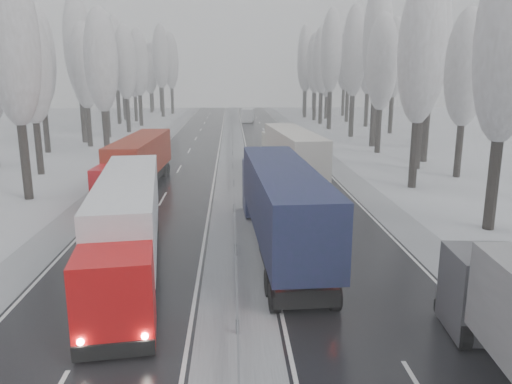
{
  "coord_description": "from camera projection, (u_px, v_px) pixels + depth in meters",
  "views": [
    {
      "loc": [
        -0.13,
        -11.96,
        8.9
      ],
      "look_at": [
        1.27,
        16.57,
        2.2
      ],
      "focal_mm": 35.0,
      "sensor_mm": 36.0,
      "label": 1
    }
  ],
  "objects": [
    {
      "name": "tree_79",
      "position": [
        151.0,
        67.0,
        126.19
      ],
      "size": [
        3.6,
        3.6,
        17.07
      ],
      "color": "black",
      "rests_on": "ground"
    },
    {
      "name": "tree_78",
      "position": [
        159.0,
        60.0,
        122.07
      ],
      "size": [
        3.6,
        3.6,
        19.55
      ],
      "color": "black",
      "rests_on": "ground"
    },
    {
      "name": "tree_71",
      "position": [
        115.0,
        54.0,
        90.66
      ],
      "size": [
        3.6,
        3.6,
        19.61
      ],
      "color": "black",
      "rests_on": "ground"
    },
    {
      "name": "tree_36",
      "position": [
        305.0,
        57.0,
        114.73
      ],
      "size": [
        3.6,
        3.6,
        20.23
      ],
      "color": "black",
      "rests_on": "ground"
    },
    {
      "name": "tree_37",
      "position": [
        331.0,
        68.0,
        119.52
      ],
      "size": [
        3.6,
        3.6,
        16.37
      ],
      "color": "black",
      "rests_on": "ground"
    },
    {
      "name": "tree_22",
      "position": [
        382.0,
        63.0,
        56.48
      ],
      "size": [
        3.6,
        3.6,
        15.86
      ],
      "color": "black",
      "rests_on": "ground"
    },
    {
      "name": "median_slush",
      "position": [
        234.0,
        181.0,
        42.83
      ],
      "size": [
        3.0,
        200.0,
        0.04
      ],
      "primitive_type": "cube",
      "color": "#ABAFB4",
      "rests_on": "ground"
    },
    {
      "name": "box_truck_distant",
      "position": [
        248.0,
        115.0,
        96.94
      ],
      "size": [
        2.85,
        7.17,
        2.61
      ],
      "rotation": [
        0.0,
        0.0,
        -0.1
      ],
      "color": "silver",
      "rests_on": "ground"
    },
    {
      "name": "tree_25",
      "position": [
        420.0,
        47.0,
        65.49
      ],
      "size": [
        3.6,
        3.6,
        19.44
      ],
      "color": "black",
      "rests_on": "ground"
    },
    {
      "name": "truck_red_red",
      "position": [
        138.0,
        161.0,
        38.6
      ],
      "size": [
        3.28,
        16.19,
        4.13
      ],
      "rotation": [
        0.0,
        0.0,
        -0.05
      ],
      "color": "red",
      "rests_on": "ground"
    },
    {
      "name": "tree_69",
      "position": [
        99.0,
        53.0,
        80.88
      ],
      "size": [
        3.6,
        3.6,
        19.35
      ],
      "color": "black",
      "rests_on": "ground"
    },
    {
      "name": "median_guardrail",
      "position": [
        233.0,
        175.0,
        42.69
      ],
      "size": [
        0.12,
        200.0,
        0.76
      ],
      "color": "slate",
      "rests_on": "ground"
    },
    {
      "name": "tree_20",
      "position": [
        424.0,
        61.0,
        46.4
      ],
      "size": [
        3.6,
        3.6,
        15.71
      ],
      "color": "black",
      "rests_on": "ground"
    },
    {
      "name": "tree_18",
      "position": [
        422.0,
        51.0,
        38.2
      ],
      "size": [
        3.6,
        3.6,
        16.58
      ],
      "color": "black",
      "rests_on": "ground"
    },
    {
      "name": "tree_16",
      "position": [
        509.0,
        42.0,
        27.18
      ],
      "size": [
        3.6,
        3.6,
        16.53
      ],
      "color": "black",
      "rests_on": "ground"
    },
    {
      "name": "tree_58",
      "position": [
        13.0,
        42.0,
        34.29
      ],
      "size": [
        3.6,
        3.6,
        17.21
      ],
      "color": "black",
      "rests_on": "ground"
    },
    {
      "name": "tree_35",
      "position": [
        345.0,
        62.0,
        109.72
      ],
      "size": [
        3.6,
        3.6,
        18.25
      ],
      "color": "black",
      "rests_on": "ground"
    },
    {
      "name": "tree_60",
      "position": [
        31.0,
        67.0,
        43.88
      ],
      "size": [
        3.6,
        3.6,
        14.84
      ],
      "color": "black",
      "rests_on": "ground"
    },
    {
      "name": "tree_73",
      "position": [
        123.0,
        64.0,
        100.06
      ],
      "size": [
        3.6,
        3.6,
        17.22
      ],
      "color": "black",
      "rests_on": "ground"
    },
    {
      "name": "tree_67",
      "position": [
        101.0,
        61.0,
        74.72
      ],
      "size": [
        3.6,
        3.6,
        17.09
      ],
      "color": "black",
      "rests_on": "ground"
    },
    {
      "name": "tree_68",
      "position": [
        125.0,
        63.0,
        77.62
      ],
      "size": [
        3.6,
        3.6,
        16.65
      ],
      "color": "black",
      "rests_on": "ground"
    },
    {
      "name": "carriageway_right",
      "position": [
        294.0,
        181.0,
        43.09
      ],
      "size": [
        7.5,
        200.0,
        0.03
      ],
      "primitive_type": "cube",
      "color": "black",
      "rests_on": "ground"
    },
    {
      "name": "truck_cream_box",
      "position": [
        291.0,
        151.0,
        43.02
      ],
      "size": [
        4.12,
        17.2,
        4.38
      ],
      "rotation": [
        0.0,
        0.0,
        0.09
      ],
      "color": "beige",
      "rests_on": "ground"
    },
    {
      "name": "tree_19",
      "position": [
        466.0,
        69.0,
        42.65
      ],
      "size": [
        3.6,
        3.6,
        14.57
      ],
      "color": "black",
      "rests_on": "ground"
    },
    {
      "name": "tree_62",
      "position": [
        101.0,
        61.0,
        53.15
      ],
      "size": [
        3.6,
        3.6,
        16.04
      ],
      "color": "black",
      "rests_on": "ground"
    },
    {
      "name": "tree_75",
      "position": [
        122.0,
        61.0,
        110.24
      ],
      "size": [
        3.6,
        3.6,
        18.6
      ],
      "color": "black",
      "rests_on": "ground"
    },
    {
      "name": "tree_63",
      "position": [
        39.0,
        57.0,
        56.54
      ],
      "size": [
        3.6,
        3.6,
        16.88
      ],
      "color": "black",
      "rests_on": "ground"
    },
    {
      "name": "tree_34",
      "position": [
        306.0,
        63.0,
        105.48
      ],
      "size": [
        3.6,
        3.6,
        17.63
      ],
      "color": "black",
      "rests_on": "ground"
    },
    {
      "name": "truck_red_white",
      "position": [
        127.0,
        219.0,
        22.93
      ],
      "size": [
        4.69,
        16.52,
        4.2
      ],
      "rotation": [
        0.0,
        0.0,
        0.13
      ],
      "color": "red",
      "rests_on": "ground"
    },
    {
      "name": "tree_28",
      "position": [
        331.0,
        52.0,
        81.53
      ],
      "size": [
        3.6,
        3.6,
        19.62
      ],
      "color": "black",
      "rests_on": "ground"
    },
    {
      "name": "tree_39",
      "position": [
        314.0,
        69.0,
        129.7
      ],
      "size": [
        3.6,
        3.6,
        16.19
      ],
      "color": "black",
      "rests_on": "ground"
    },
    {
      "name": "tree_77",
      "position": [
        150.0,
        74.0,
        120.21
      ],
      "size": [
        3.6,
        3.6,
        14.32
      ],
      "color": "black",
      "rests_on": "ground"
    },
    {
      "name": "tree_70",
      "position": [
        138.0,
        63.0,
        87.37
      ],
      "size": [
        3.6,
        3.6,
        17.09
      ],
      "color": "black",
      "rests_on": "ground"
    },
    {
      "name": "tree_23",
      "position": [
        422.0,
        76.0,
        61.01
      ],
      "size": [
        3.6,
        3.6,
        13.55
      ],
      "color": "black",
      "rests_on": "ground"
    },
    {
      "name": "tree_33",
      "position": [
        327.0,
        73.0,
        103.13
      ],
      "size": [
        3.6,
        3.6,
        14.33
      ],
      "color": "black",
      "rests_on": "ground"
    },
    {
      "name": "tree_27",
      "position": [
        394.0,
        59.0,
        75.72
      ],
      "size": [
        3.6,
        3.6,
        17.62
      ],
      "color": "black",
      "rests_on": "ground"
    },
    {
      "name": "tree_66",
      "position": [
        105.0,
        68.0,
        71.17
      ],
      "size": [
        3.6,
        3.6,
        15.23
      ],
      "color": "black",
      "rests_on": "ground"
    },
    {
      "name": "tree_24",
      "position": [
        377.0,
        39.0,
        61.12
      ],
      "size": [
        3.6,
        3.6,
        20.49
      ],
      "color": "black",
      "rests_on": "ground"
    },
    {
      "name": "shoulder_right",
      "position": [
        351.0,
        180.0,
        43.32
      ],
      "size": [
        2.4,
        200.0,
        0.04
      ],
      "primitive_type": "cube",
      "color": "#ABAFB4",
      "rests_on": "ground"
    },
    {
      "name": "shoulder_left",
      "position": [
        114.0,
        182.0,
        42.34
      ],
      "size": [
        2.4,
        200.0,
        0.04
      ],
      "primitive_type": "cube",
      "color": "#ABAFB4",
      "rests_on": "ground"
    },
    {
      "name": "tree_38",
      "position": [
        306.0,
        64.0,
        125.42
      ],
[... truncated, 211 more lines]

